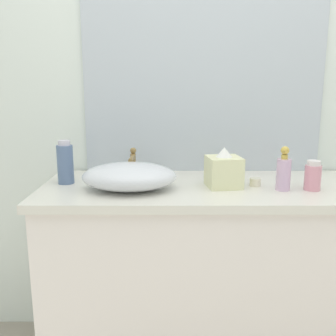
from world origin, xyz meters
The scene contains 10 objects.
bathroom_wall_rear centered at (0.00, 0.73, 1.30)m, with size 6.00×0.06×2.60m, color silver.
vanity_counter centered at (-0.09, 0.40, 0.44)m, with size 1.43×0.58×0.87m.
wall_mirror_panel centered at (-0.09, 0.69, 1.36)m, with size 1.16×0.01×0.98m, color #B2BCC6.
sink_basin centered at (-0.42, 0.33, 0.92)m, with size 0.39×0.28×0.11m, color silver.
faucet centered at (-0.42, 0.49, 0.95)m, with size 0.03×0.14×0.15m.
soap_dispenser centered at (0.21, 0.32, 0.94)m, with size 0.06×0.06×0.18m.
lotion_bottle centered at (0.33, 0.32, 0.93)m, with size 0.07×0.07×0.12m.
perfume_bottle centered at (-0.71, 0.43, 0.96)m, with size 0.07×0.07×0.19m.
tissue_box centered at (-0.03, 0.37, 0.94)m, with size 0.16×0.16×0.17m.
candle_jar centered at (0.11, 0.39, 0.88)m, with size 0.05×0.05×0.03m, color beige.
Camera 1 is at (-0.26, -1.20, 1.29)m, focal length 40.95 mm.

